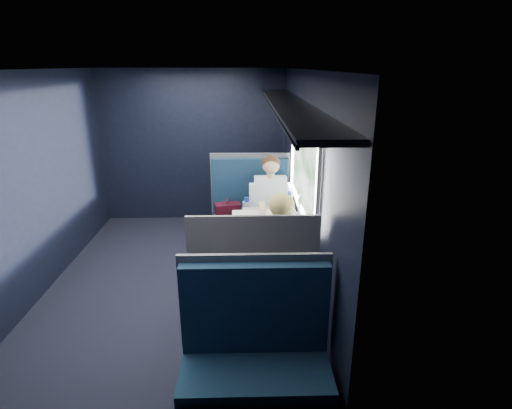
{
  "coord_description": "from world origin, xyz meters",
  "views": [
    {
      "loc": [
        0.8,
        -3.96,
        2.34
      ],
      "look_at": [
        0.9,
        0.0,
        0.95
      ],
      "focal_mm": 28.0,
      "sensor_mm": 36.0,
      "label": 1
    }
  ],
  "objects_px": {
    "seat_bay_far": "(253,294)",
    "seat_row_front": "(250,199)",
    "table": "(268,229)",
    "seat_row_back": "(256,368)",
    "man": "(271,203)",
    "laptop": "(295,212)",
    "cup": "(291,205)",
    "seat_bay_near": "(250,221)",
    "woman": "(280,253)",
    "bottle_small": "(290,202)"
  },
  "relations": [
    {
      "from": "seat_bay_near",
      "to": "seat_bay_far",
      "type": "distance_m",
      "value": 1.75
    },
    {
      "from": "woman",
      "to": "cup",
      "type": "relative_size",
      "value": 13.55
    },
    {
      "from": "man",
      "to": "seat_row_back",
      "type": "bearing_deg",
      "value": -95.72
    },
    {
      "from": "table",
      "to": "seat_bay_near",
      "type": "height_order",
      "value": "seat_bay_near"
    },
    {
      "from": "laptop",
      "to": "cup",
      "type": "height_order",
      "value": "laptop"
    },
    {
      "from": "man",
      "to": "table",
      "type": "bearing_deg",
      "value": -95.52
    },
    {
      "from": "seat_bay_near",
      "to": "seat_row_back",
      "type": "relative_size",
      "value": 1.09
    },
    {
      "from": "table",
      "to": "seat_row_back",
      "type": "height_order",
      "value": "seat_row_back"
    },
    {
      "from": "bottle_small",
      "to": "seat_row_back",
      "type": "bearing_deg",
      "value": -101.68
    },
    {
      "from": "seat_row_back",
      "to": "table",
      "type": "bearing_deg",
      "value": 84.2
    },
    {
      "from": "seat_bay_near",
      "to": "cup",
      "type": "height_order",
      "value": "seat_bay_near"
    },
    {
      "from": "man",
      "to": "cup",
      "type": "bearing_deg",
      "value": -50.18
    },
    {
      "from": "cup",
      "to": "table",
      "type": "bearing_deg",
      "value": -123.41
    },
    {
      "from": "laptop",
      "to": "woman",
      "type": "bearing_deg",
      "value": -105.75
    },
    {
      "from": "seat_bay_near",
      "to": "bottle_small",
      "type": "relative_size",
      "value": 5.26
    },
    {
      "from": "man",
      "to": "bottle_small",
      "type": "relative_size",
      "value": 5.52
    },
    {
      "from": "woman",
      "to": "seat_bay_near",
      "type": "bearing_deg",
      "value": 99.36
    },
    {
      "from": "seat_bay_near",
      "to": "bottle_small",
      "type": "height_order",
      "value": "seat_bay_near"
    },
    {
      "from": "seat_bay_near",
      "to": "seat_row_front",
      "type": "xyz_separation_m",
      "value": [
        0.01,
        0.92,
        -0.01
      ]
    },
    {
      "from": "seat_row_front",
      "to": "laptop",
      "type": "bearing_deg",
      "value": -73.52
    },
    {
      "from": "bottle_small",
      "to": "seat_row_front",
      "type": "bearing_deg",
      "value": 107.17
    },
    {
      "from": "laptop",
      "to": "seat_bay_near",
      "type": "bearing_deg",
      "value": 124.39
    },
    {
      "from": "table",
      "to": "cup",
      "type": "bearing_deg",
      "value": 56.59
    },
    {
      "from": "seat_row_back",
      "to": "woman",
      "type": "bearing_deg",
      "value": 77.07
    },
    {
      "from": "table",
      "to": "laptop",
      "type": "bearing_deg",
      "value": 24.83
    },
    {
      "from": "seat_bay_near",
      "to": "seat_row_front",
      "type": "height_order",
      "value": "seat_bay_near"
    },
    {
      "from": "table",
      "to": "seat_row_back",
      "type": "bearing_deg",
      "value": -95.8
    },
    {
      "from": "woman",
      "to": "seat_row_back",
      "type": "bearing_deg",
      "value": -102.93
    },
    {
      "from": "man",
      "to": "laptop",
      "type": "relative_size",
      "value": 3.14
    },
    {
      "from": "seat_row_front",
      "to": "cup",
      "type": "distance_m",
      "value": 1.49
    },
    {
      "from": "man",
      "to": "woman",
      "type": "height_order",
      "value": "same"
    },
    {
      "from": "seat_row_front",
      "to": "laptop",
      "type": "xyz_separation_m",
      "value": [
        0.49,
        -1.65,
        0.4
      ]
    },
    {
      "from": "seat_bay_far",
      "to": "seat_row_front",
      "type": "bearing_deg",
      "value": 90.0
    },
    {
      "from": "seat_row_front",
      "to": "laptop",
      "type": "height_order",
      "value": "seat_row_front"
    },
    {
      "from": "seat_row_front",
      "to": "seat_row_back",
      "type": "relative_size",
      "value": 1.0
    },
    {
      "from": "table",
      "to": "laptop",
      "type": "xyz_separation_m",
      "value": [
        0.31,
        0.14,
        0.15
      ]
    },
    {
      "from": "seat_bay_far",
      "to": "woman",
      "type": "bearing_deg",
      "value": 33.82
    },
    {
      "from": "seat_row_front",
      "to": "seat_row_back",
      "type": "height_order",
      "value": "same"
    },
    {
      "from": "table",
      "to": "seat_bay_far",
      "type": "xyz_separation_m",
      "value": [
        -0.18,
        -0.87,
        -0.25
      ]
    },
    {
      "from": "bottle_small",
      "to": "cup",
      "type": "bearing_deg",
      "value": 72.68
    },
    {
      "from": "laptop",
      "to": "bottle_small",
      "type": "bearing_deg",
      "value": 101.73
    },
    {
      "from": "seat_row_front",
      "to": "woman",
      "type": "distance_m",
      "value": 2.54
    },
    {
      "from": "cup",
      "to": "man",
      "type": "bearing_deg",
      "value": 129.82
    },
    {
      "from": "table",
      "to": "man",
      "type": "xyz_separation_m",
      "value": [
        0.07,
        0.7,
        0.06
      ]
    },
    {
      "from": "seat_bay_far",
      "to": "laptop",
      "type": "distance_m",
      "value": 1.2
    },
    {
      "from": "woman",
      "to": "laptop",
      "type": "height_order",
      "value": "woman"
    },
    {
      "from": "laptop",
      "to": "bottle_small",
      "type": "distance_m",
      "value": 0.22
    },
    {
      "from": "man",
      "to": "woman",
      "type": "distance_m",
      "value": 1.41
    },
    {
      "from": "seat_bay_near",
      "to": "seat_row_front",
      "type": "distance_m",
      "value": 0.92
    },
    {
      "from": "table",
      "to": "cup",
      "type": "distance_m",
      "value": 0.54
    }
  ]
}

